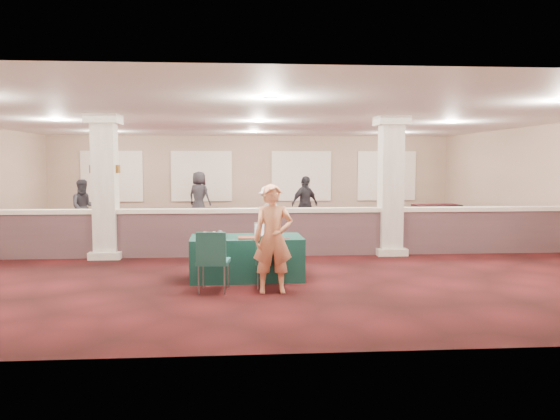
{
  "coord_description": "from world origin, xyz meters",
  "views": [
    {
      "loc": [
        -0.52,
        -13.94,
        2.15
      ],
      "look_at": [
        0.38,
        -2.0,
        1.1
      ],
      "focal_mm": 35.0,
      "sensor_mm": 36.0,
      "label": 1
    }
  ],
  "objects": [
    {
      "name": "ground",
      "position": [
        0.0,
        0.0,
        0.0
      ],
      "size": [
        16.0,
        16.0,
        0.0
      ],
      "primitive_type": "plane",
      "color": "#411012",
      "rests_on": "ground"
    },
    {
      "name": "wall_back",
      "position": [
        0.0,
        8.0,
        1.6
      ],
      "size": [
        16.0,
        0.04,
        3.2
      ],
      "primitive_type": "cube",
      "color": "gray",
      "rests_on": "ground"
    },
    {
      "name": "wall_front",
      "position": [
        0.0,
        -8.0,
        1.6
      ],
      "size": [
        16.0,
        0.04,
        3.2
      ],
      "primitive_type": "cube",
      "color": "gray",
      "rests_on": "ground"
    },
    {
      "name": "wall_right",
      "position": [
        8.0,
        0.0,
        1.6
      ],
      "size": [
        0.04,
        16.0,
        3.2
      ],
      "primitive_type": "cube",
      "color": "gray",
      "rests_on": "ground"
    },
    {
      "name": "ceiling",
      "position": [
        0.0,
        0.0,
        3.2
      ],
      "size": [
        16.0,
        16.0,
        0.02
      ],
      "primitive_type": "cube",
      "color": "silver",
      "rests_on": "wall_back"
    },
    {
      "name": "partition_wall",
      "position": [
        0.0,
        -1.5,
        0.57
      ],
      "size": [
        15.6,
        0.28,
        1.1
      ],
      "color": "#51373F",
      "rests_on": "ground"
    },
    {
      "name": "column_left",
      "position": [
        -3.5,
        -1.5,
        1.64
      ],
      "size": [
        0.72,
        0.72,
        3.2
      ],
      "color": "beige",
      "rests_on": "ground"
    },
    {
      "name": "column_right",
      "position": [
        3.0,
        -1.5,
        1.64
      ],
      "size": [
        0.72,
        0.72,
        3.2
      ],
      "color": "beige",
      "rests_on": "ground"
    },
    {
      "name": "sconce_left",
      "position": [
        -3.78,
        -1.5,
        2.0
      ],
      "size": [
        0.12,
        0.12,
        0.18
      ],
      "color": "brown",
      "rests_on": "column_left"
    },
    {
      "name": "sconce_right",
      "position": [
        -3.22,
        -1.5,
        2.0
      ],
      "size": [
        0.12,
        0.12,
        0.18
      ],
      "color": "brown",
      "rests_on": "column_left"
    },
    {
      "name": "near_table",
      "position": [
        -0.38,
        -3.98,
        0.39
      ],
      "size": [
        2.07,
        1.08,
        0.79
      ],
      "primitive_type": "cube",
      "rotation": [
        0.0,
        0.0,
        0.03
      ],
      "color": "#0D3230",
      "rests_on": "ground"
    },
    {
      "name": "conf_chair_main",
      "position": [
        -0.01,
        -4.77,
        0.54
      ],
      "size": [
        0.52,
        0.52,
        0.91
      ],
      "rotation": [
        0.0,
        0.0,
        -0.15
      ],
      "color": "#1D5654",
      "rests_on": "ground"
    },
    {
      "name": "conf_chair_side",
      "position": [
        -0.96,
        -5.02,
        0.61
      ],
      "size": [
        0.57,
        0.57,
        1.02
      ],
      "rotation": [
        0.0,
        0.0,
        -0.11
      ],
      "color": "#1D5654",
      "rests_on": "ground"
    },
    {
      "name": "woman",
      "position": [
        0.04,
        -5.07,
        0.89
      ],
      "size": [
        0.66,
        0.45,
        1.79
      ],
      "primitive_type": "imported",
      "rotation": [
        0.0,
        0.0,
        0.03
      ],
      "color": "#D97C5E",
      "rests_on": "ground"
    },
    {
      "name": "far_table_front_left",
      "position": [
        -6.5,
        1.27,
        0.38
      ],
      "size": [
        1.96,
        1.15,
        0.75
      ],
      "primitive_type": "cube",
      "rotation": [
        0.0,
        0.0,
        0.13
      ],
      "color": "black",
      "rests_on": "ground"
    },
    {
      "name": "far_table_front_center",
      "position": [
        0.39,
        2.74,
        0.35
      ],
      "size": [
        1.85,
        1.2,
        0.69
      ],
      "primitive_type": "cube",
      "rotation": [
        0.0,
        0.0,
        0.22
      ],
      "color": "black",
      "rests_on": "ground"
    },
    {
      "name": "far_table_front_right",
      "position": [
        5.52,
        1.5,
        0.39
      ],
      "size": [
        2.1,
        1.37,
        0.78
      ],
      "primitive_type": "cube",
      "rotation": [
        0.0,
        0.0,
        -0.23
      ],
      "color": "black",
      "rests_on": "ground"
    },
    {
      "name": "far_table_back_left",
      "position": [
        -2.5,
        3.2,
        0.35
      ],
      "size": [
        1.79,
        0.99,
        0.7
      ],
      "primitive_type": "cube",
      "rotation": [
        0.0,
        0.0,
        -0.07
      ],
      "color": "black",
      "rests_on": "ground"
    },
    {
      "name": "far_table_back_center",
      "position": [
        -2.0,
        3.76,
        0.33
      ],
      "size": [
        1.67,
        0.89,
        0.66
      ],
      "primitive_type": "cube",
      "rotation": [
        0.0,
        0.0,
        0.05
      ],
      "color": "black",
      "rests_on": "ground"
    },
    {
      "name": "far_table_back_right",
      "position": [
        6.5,
        4.92,
        0.33
      ],
      "size": [
        1.64,
        0.87,
        0.65
      ],
      "primitive_type": "cube",
      "rotation": [
        0.0,
        0.0,
        0.04
      ],
      "color": "black",
      "rests_on": "ground"
    },
    {
      "name": "attendee_a",
      "position": [
        -5.07,
        2.44,
        0.82
      ],
      "size": [
        0.9,
        0.73,
        1.65
      ],
      "primitive_type": "imported",
      "rotation": [
        0.0,
        0.0,
        0.43
      ],
      "color": "black",
      "rests_on": "ground"
    },
    {
      "name": "attendee_b",
      "position": [
        0.28,
        0.49,
        0.77
      ],
      "size": [
        1.01,
        1.01,
        1.53
      ],
      "primitive_type": "imported",
      "rotation": [
        0.0,
        0.0,
        -0.79
      ],
      "color": "silver",
      "rests_on": "ground"
    },
    {
      "name": "attendee_c",
      "position": [
        1.5,
        2.65,
        0.87
      ],
      "size": [
        1.11,
        0.98,
        1.73
      ],
      "primitive_type": "imported",
      "rotation": [
        0.0,
        0.0,
        0.61
      ],
      "color": "black",
      "rests_on": "ground"
    },
    {
      "name": "attendee_d",
      "position": [
        -1.99,
        6.28,
        0.91
      ],
      "size": [
        1.02,
        0.87,
        1.81
      ],
      "primitive_type": "imported",
      "rotation": [
        0.0,
        0.0,
        2.61
      ],
      "color": "black",
      "rests_on": "ground"
    },
    {
      "name": "laptop_base",
      "position": [
        -0.06,
        -4.02,
        0.79
      ],
      "size": [
        0.36,
        0.26,
        0.02
      ],
      "primitive_type": "cube",
      "rotation": [
        0.0,
        0.0,
        0.03
      ],
      "color": "silver",
      "rests_on": "near_table"
    },
    {
      "name": "laptop_screen",
      "position": [
        -0.06,
        -3.9,
        0.92
      ],
      "size": [
        0.36,
        0.02,
        0.24
      ],
      "primitive_type": "cube",
      "rotation": [
        0.0,
        0.0,
        0.03
      ],
      "color": "silver",
      "rests_on": "near_table"
    },
    {
      "name": "screen_glow",
      "position": [
        -0.06,
        -3.91,
        0.91
      ],
      "size": [
        0.32,
        0.01,
        0.2
      ],
      "primitive_type": "cube",
      "rotation": [
        0.0,
        0.0,
        0.03
      ],
      "color": "silver",
      "rests_on": "near_table"
    },
    {
      "name": "knitting",
      "position": [
        -0.32,
        -4.25,
        0.8
      ],
      "size": [
        0.44,
        0.34,
        0.03
      ],
      "primitive_type": "cube",
      "rotation": [
        0.0,
        0.0,
        0.03
      ],
      "color": "#A83B1A",
      "rests_on": "near_table"
    },
    {
      "name": "yarn_cream",
      "position": [
        -0.97,
        -4.11,
        0.84
      ],
      "size": [
        0.12,
        0.12,
        0.12
      ],
      "primitive_type": "sphere",
      "color": "beige",
      "rests_on": "near_table"
    },
    {
      "name": "yarn_red",
      "position": [
        -1.14,
        -3.95,
        0.84
      ],
      "size": [
        0.11,
        0.11,
        0.11
      ],
      "primitive_type": "sphere",
      "color": "maroon",
      "rests_on": "near_table"
    },
    {
      "name": "yarn_grey",
      "position": [
        -0.87,
        -3.87,
        0.84
      ],
      "size": [
        0.11,
        0.11,
        0.11
      ],
      "primitive_type": "sphere",
      "color": "#434348",
      "rests_on": "near_table"
    },
    {
      "name": "scissors",
      "position": [
        0.32,
        -4.26,
        0.79
      ],
      "size": [
        0.13,
        0.04,
        0.01
      ],
      "primitive_type": "cube",
      "rotation": [
        0.0,
        0.0,
        0.03
      ],
      "color": "#B11224",
      "rests_on": "near_table"
    }
  ]
}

